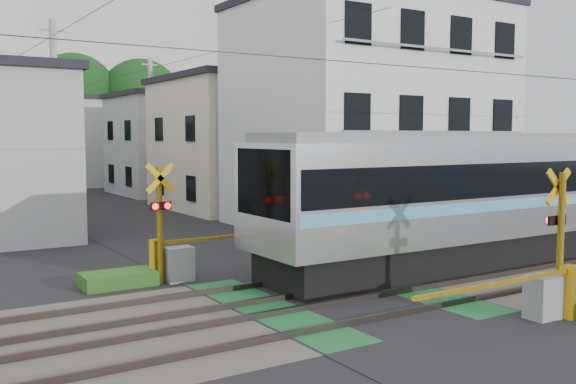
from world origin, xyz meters
TOP-DOWN VIEW (x-y plane):
  - ground at (0.00, 0.00)m, footprint 120.00×120.00m
  - track_bed at (0.00, 0.00)m, footprint 120.00×120.00m
  - crossing_signal_near at (2.59, -3.65)m, footprint 4.74×0.65m
  - crossing_signal_far at (-2.59, 3.65)m, footprint 4.74×0.65m
  - apartment_block at (8.50, 9.49)m, footprint 10.20×8.36m
  - houses_row at (0.25, 25.92)m, footprint 22.07×31.35m
  - catenary at (6.00, 0.03)m, footprint 60.00×5.04m
  - utility_poles at (-1.05, 23.01)m, footprint 7.90×42.00m
  - pedestrian at (1.63, 30.98)m, footprint 0.77×0.62m
  - weed_patches at (1.76, -0.09)m, footprint 10.25×8.80m

SIDE VIEW (x-z plane):
  - ground at x=0.00m, z-range 0.00..0.00m
  - track_bed at x=0.00m, z-range -0.03..0.11m
  - weed_patches at x=1.76m, z-range -0.02..0.38m
  - crossing_signal_near at x=2.59m, z-range -0.83..2.25m
  - crossing_signal_far at x=-2.59m, z-range -0.83..2.25m
  - pedestrian at x=1.63m, z-range 0.00..1.83m
  - houses_row at x=0.25m, z-range -0.16..6.64m
  - catenary at x=6.00m, z-range 0.20..7.20m
  - utility_poles at x=-1.05m, z-range 0.08..8.08m
  - apartment_block at x=8.50m, z-range 0.01..9.31m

